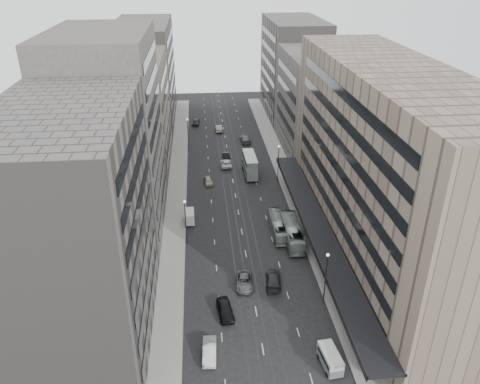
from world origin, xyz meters
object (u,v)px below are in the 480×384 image
object	(u,v)px
vw_microbus	(330,359)
sedan_1	(210,351)
double_decker	(250,165)
pedestrian	(372,361)
sedan_0	(225,310)
sedan_2	(244,281)
panel_van	(190,216)
bus_near	(292,232)
bus_far	(278,226)

from	to	relation	value
vw_microbus	sedan_1	size ratio (longest dim) A/B	0.95
double_decker	vw_microbus	distance (m)	55.23
vw_microbus	pedestrian	world-z (taller)	vw_microbus
sedan_0	sedan_2	bearing A→B (deg)	54.90
panel_van	bus_near	bearing A→B (deg)	-25.17
sedan_0	pedestrian	bearing A→B (deg)	-39.90
bus_far	sedan_2	distance (m)	15.92
sedan_0	double_decker	bearing A→B (deg)	72.18
bus_far	sedan_2	bearing A→B (deg)	62.84
vw_microbus	sedan_1	bearing A→B (deg)	161.24
bus_near	vw_microbus	xyz separation A→B (m)	(-0.78, -27.87, -0.31)
bus_near	vw_microbus	size ratio (longest dim) A/B	2.57
sedan_2	vw_microbus	bearing A→B (deg)	-57.06
bus_near	sedan_1	world-z (taller)	bus_near
panel_van	pedestrian	size ratio (longest dim) A/B	2.14
bus_far	double_decker	xyz separation A→B (m)	(-2.29, 24.76, 1.17)
sedan_0	pedestrian	distance (m)	19.95
bus_near	bus_far	world-z (taller)	bus_near
vw_microbus	pedestrian	distance (m)	5.01
bus_near	sedan_0	bearing A→B (deg)	56.05
double_decker	panel_van	size ratio (longest dim) A/B	2.38
bus_near	sedan_1	bearing A→B (deg)	60.51
pedestrian	bus_near	bearing A→B (deg)	-80.28
double_decker	vw_microbus	bearing A→B (deg)	-87.45
bus_far	vw_microbus	bearing A→B (deg)	92.92
double_decker	sedan_2	size ratio (longest dim) A/B	1.67
sedan_0	sedan_2	distance (m)	6.86
bus_far	sedan_2	world-z (taller)	bus_far
panel_van	sedan_1	size ratio (longest dim) A/B	0.78
double_decker	panel_van	world-z (taller)	double_decker
panel_van	sedan_0	bearing A→B (deg)	-80.77
bus_far	pedestrian	xyz separation A→B (m)	(6.21, -30.88, -0.39)
bus_far	sedan_0	bearing A→B (deg)	62.84
sedan_1	sedan_2	xyz separation A→B (m)	(5.57, 13.28, -0.05)
sedan_1	pedestrian	world-z (taller)	pedestrian
panel_van	pedestrian	bearing A→B (deg)	-60.68
bus_far	panel_van	size ratio (longest dim) A/B	2.74
panel_van	double_decker	bearing A→B (deg)	54.24
bus_far	panel_van	xyz separation A→B (m)	(-15.52, 5.11, -0.14)
bus_near	vw_microbus	distance (m)	27.88
pedestrian	vw_microbus	bearing A→B (deg)	-4.87
vw_microbus	pedestrian	bearing A→B (deg)	-13.10
bus_near	panel_van	xyz separation A→B (m)	(-17.55, 7.58, -0.33)
pedestrian	panel_van	bearing A→B (deg)	-57.54
panel_van	sedan_1	bearing A→B (deg)	-87.32
bus_far	sedan_2	xyz separation A→B (m)	(-7.40, -14.08, -0.68)
sedan_1	pedestrian	size ratio (longest dim) A/B	2.72
sedan_1	sedan_2	world-z (taller)	sedan_1
double_decker	sedan_2	xyz separation A→B (m)	(-5.11, -38.83, -1.84)
bus_far	double_decker	size ratio (longest dim) A/B	1.15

